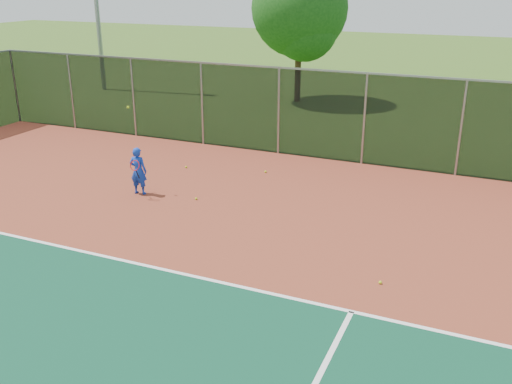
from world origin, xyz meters
TOP-DOWN VIEW (x-y plane):
  - ground at (0.00, 0.00)m, footprint 120.00×120.00m
  - court_apron at (0.00, 2.00)m, footprint 30.00×20.00m
  - fence_back at (0.00, 12.00)m, footprint 30.00×0.06m
  - tennis_player at (-5.19, 6.65)m, footprint 0.59×0.61m
  - practice_ball_1 at (-2.58, 9.82)m, footprint 0.07×0.07m
  - practice_ball_2 at (2.27, 4.25)m, footprint 0.07×0.07m
  - practice_ball_6 at (-5.14, 9.22)m, footprint 0.07×0.07m
  - practice_ball_7 at (-3.46, 6.87)m, footprint 0.07×0.07m
  - tree_back_left at (-5.34, 20.77)m, footprint 4.62×4.62m

SIDE VIEW (x-z plane):
  - ground at x=0.00m, z-range 0.00..0.00m
  - court_apron at x=0.00m, z-range 0.00..0.02m
  - practice_ball_1 at x=-2.58m, z-range 0.02..0.09m
  - practice_ball_2 at x=2.27m, z-range 0.02..0.09m
  - practice_ball_6 at x=-5.14m, z-range 0.02..0.09m
  - practice_ball_7 at x=-3.46m, z-range 0.02..0.09m
  - tennis_player at x=-5.19m, z-range -0.54..1.98m
  - fence_back at x=0.00m, z-range 0.05..3.08m
  - tree_back_left at x=-5.34m, z-range 0.87..7.65m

